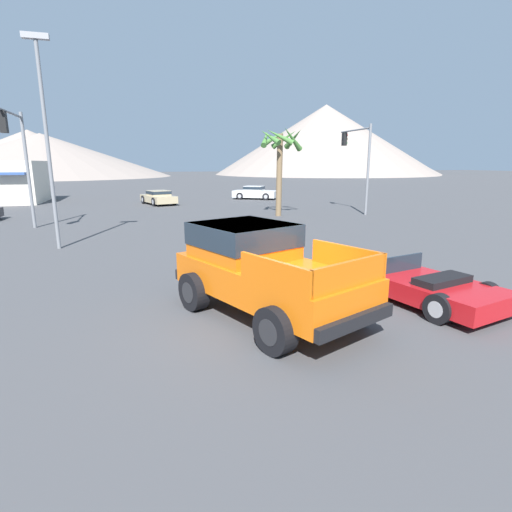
# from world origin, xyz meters

# --- Properties ---
(ground_plane) EXTENTS (320.00, 320.00, 0.00)m
(ground_plane) POSITION_xyz_m (0.00, 0.00, 0.00)
(ground_plane) COLOR #424244
(orange_pickup_truck) EXTENTS (3.67, 5.17, 1.97)m
(orange_pickup_truck) POSITION_xyz_m (-0.04, 0.10, 1.10)
(orange_pickup_truck) COLOR orange
(orange_pickup_truck) RESTS_ON ground_plane
(red_convertible_car) EXTENTS (2.66, 4.50, 1.01)m
(red_convertible_car) POSITION_xyz_m (3.90, -0.13, 0.40)
(red_convertible_car) COLOR #B21419
(red_convertible_car) RESTS_ON ground_plane
(parked_car_white) EXTENTS (4.34, 3.58, 1.21)m
(parked_car_white) POSITION_xyz_m (8.13, 28.35, 0.62)
(parked_car_white) COLOR white
(parked_car_white) RESTS_ON ground_plane
(parked_car_tan) EXTENTS (2.86, 4.38, 1.14)m
(parked_car_tan) POSITION_xyz_m (-0.85, 25.79, 0.59)
(parked_car_tan) COLOR tan
(parked_car_tan) RESTS_ON ground_plane
(traffic_light_main) EXTENTS (0.38, 3.83, 5.71)m
(traffic_light_main) POSITION_xyz_m (11.77, 16.38, 3.99)
(traffic_light_main) COLOR slate
(traffic_light_main) RESTS_ON ground_plane
(traffic_light_crosswalk) EXTENTS (0.38, 3.59, 5.75)m
(traffic_light_crosswalk) POSITION_xyz_m (-7.78, 13.77, 4.01)
(traffic_light_crosswalk) COLOR slate
(traffic_light_crosswalk) RESTS_ON ground_plane
(street_lamp_post) EXTENTS (0.90, 0.24, 7.77)m
(street_lamp_post) POSITION_xyz_m (-5.62, 9.01, 4.66)
(street_lamp_post) COLOR slate
(street_lamp_post) RESTS_ON ground_plane
(palm_tree_tall) EXTENTS (2.68, 2.86, 5.48)m
(palm_tree_tall) POSITION_xyz_m (6.16, 16.01, 4.16)
(palm_tree_tall) COLOR brown
(palm_tree_tall) RESTS_ON ground_plane
(distant_mountain_range) EXTENTS (146.81, 71.74, 20.32)m
(distant_mountain_range) POSITION_xyz_m (25.27, 109.14, 7.60)
(distant_mountain_range) COLOR gray
(distant_mountain_range) RESTS_ON ground_plane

